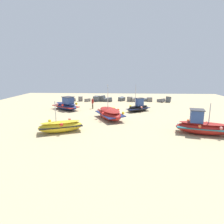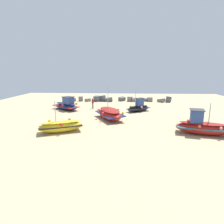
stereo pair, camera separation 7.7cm
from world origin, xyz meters
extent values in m
plane|color=tan|center=(0.00, 0.00, 0.00)|extent=(47.92, 47.92, 0.00)
ellipsoid|color=gold|center=(-5.22, -8.28, 0.53)|extent=(4.38, 3.01, 1.14)
cube|color=black|center=(-5.22, -8.28, 0.58)|extent=(4.22, 2.94, 0.18)
ellipsoid|color=gold|center=(-5.22, -8.28, 0.97)|extent=(3.83, 2.61, 0.25)
cylinder|color=#B7B7BC|center=(-5.60, -8.44, 2.03)|extent=(0.08, 0.08, 1.95)
sphere|color=yellow|center=(-6.43, -7.88, 0.99)|extent=(0.29, 0.29, 0.29)
sphere|color=red|center=(-4.89, -9.06, 0.97)|extent=(0.29, 0.29, 0.29)
sphere|color=#EA7F75|center=(-4.67, -7.13, 0.97)|extent=(0.29, 0.29, 0.29)
ellipsoid|color=black|center=(2.89, 1.67, 0.41)|extent=(3.74, 3.09, 0.87)
cube|color=navy|center=(2.89, 1.67, 0.46)|extent=(3.63, 3.02, 0.11)
ellipsoid|color=black|center=(2.89, 1.67, 0.76)|extent=(3.28, 2.70, 0.17)
cube|color=#2D4784|center=(3.05, 1.78, 1.36)|extent=(1.28, 1.18, 1.06)
cube|color=#333338|center=(3.05, 1.78, 1.92)|extent=(1.48, 1.37, 0.06)
cylinder|color=#B7B7BC|center=(2.44, 1.37, 2.38)|extent=(0.08, 0.08, 3.11)
sphere|color=yellow|center=(1.77, 1.78, 0.74)|extent=(0.31, 0.31, 0.31)
sphere|color=#EA7F75|center=(3.29, 1.08, 0.75)|extent=(0.31, 0.31, 0.31)
sphere|color=orange|center=(3.20, 2.75, 0.67)|extent=(0.31, 0.31, 0.31)
ellipsoid|color=maroon|center=(-0.93, -2.96, 0.61)|extent=(4.09, 5.37, 1.35)
cube|color=navy|center=(-0.93, -2.96, 0.67)|extent=(4.00, 5.19, 0.23)
ellipsoid|color=maroon|center=(-0.93, -2.96, 1.13)|extent=(3.54, 4.70, 0.31)
cylinder|color=#B7B7BC|center=(-1.16, -2.49, 2.68)|extent=(0.08, 0.08, 2.91)
sphere|color=yellow|center=(-0.53, -1.21, 0.99)|extent=(0.33, 0.33, 0.33)
sphere|color=#EA7F75|center=(-2.26, -2.85, 1.12)|extent=(0.33, 0.33, 0.33)
sphere|color=orange|center=(0.09, -2.45, 1.05)|extent=(0.33, 0.33, 0.33)
sphere|color=red|center=(-1.63, -4.09, 0.96)|extent=(0.33, 0.33, 0.33)
sphere|color=yellow|center=(0.71, -3.69, 0.93)|extent=(0.33, 0.33, 0.33)
ellipsoid|color=navy|center=(-7.92, 2.35, 0.50)|extent=(4.81, 4.22, 1.03)
cube|color=maroon|center=(-7.92, 2.35, 0.55)|extent=(4.69, 4.15, 0.11)
ellipsoid|color=#151E45|center=(-7.92, 2.35, 0.93)|extent=(4.22, 3.70, 0.18)
cube|color=#2D4784|center=(-7.36, 1.93, 1.49)|extent=(1.79, 1.75, 0.97)
cube|color=#333338|center=(-7.36, 1.93, 2.01)|extent=(2.07, 2.03, 0.06)
sphere|color=red|center=(-8.38, 3.93, 0.82)|extent=(0.36, 0.36, 0.36)
sphere|color=#EA7F75|center=(-9.04, 1.97, 0.86)|extent=(0.36, 0.36, 0.36)
sphere|color=orange|center=(-7.32, 3.13, 0.78)|extent=(0.36, 0.36, 0.36)
sphere|color=red|center=(-7.98, 1.16, 0.92)|extent=(0.36, 0.36, 0.36)
sphere|color=yellow|center=(-6.26, 2.32, 0.94)|extent=(0.36, 0.36, 0.36)
ellipsoid|color=maroon|center=(8.05, -8.19, 0.56)|extent=(5.06, 2.91, 1.22)
cube|color=#1E6670|center=(8.05, -8.19, 0.61)|extent=(4.88, 2.87, 0.20)
ellipsoid|color=maroon|center=(8.05, -8.19, 1.03)|extent=(4.44, 2.51, 0.27)
cube|color=#2D4784|center=(7.44, -8.03, 1.68)|extent=(1.32, 1.38, 1.13)
cube|color=#333338|center=(7.44, -8.03, 2.27)|extent=(1.54, 1.60, 0.06)
cylinder|color=#B7B7BC|center=(8.45, -8.29, 2.04)|extent=(0.08, 0.08, 1.84)
sphere|color=#EA7F75|center=(9.02, -9.42, 0.97)|extent=(0.26, 0.26, 0.26)
sphere|color=red|center=(8.69, -7.38, 0.88)|extent=(0.26, 0.26, 0.26)
sphere|color=orange|center=(7.40, -8.99, 0.99)|extent=(0.26, 0.26, 0.26)
sphere|color=orange|center=(7.08, -6.95, 0.98)|extent=(0.26, 0.26, 0.26)
cylinder|color=brown|center=(-3.97, 3.54, 0.43)|extent=(0.14, 0.14, 0.86)
cylinder|color=brown|center=(-4.01, 3.39, 0.43)|extent=(0.14, 0.14, 0.86)
cylinder|color=maroon|center=(-3.99, 3.46, 1.14)|extent=(0.32, 0.32, 0.56)
sphere|color=tan|center=(-3.99, 3.46, 1.53)|extent=(0.22, 0.22, 0.22)
cube|color=slate|center=(-8.93, 10.78, 0.26)|extent=(1.20, 1.27, 0.71)
cube|color=slate|center=(-7.49, 10.74, 0.46)|extent=(0.88, 0.73, 0.93)
cube|color=slate|center=(-6.06, 10.37, 0.28)|extent=(1.16, 1.23, 0.65)
cube|color=#4C5156|center=(-4.32, 10.55, 0.53)|extent=(1.43, 1.35, 1.20)
cube|color=#4C5156|center=(-3.21, 10.81, 0.55)|extent=(1.38, 1.14, 1.32)
cube|color=#4C5156|center=(-2.07, 10.46, 0.37)|extent=(1.53, 0.83, 1.04)
cube|color=#4C5156|center=(0.45, 11.58, 0.37)|extent=(1.48, 1.56, 0.95)
cube|color=slate|center=(1.97, 10.92, 0.46)|extent=(1.08, 1.08, 0.96)
cube|color=slate|center=(2.85, 10.98, 0.33)|extent=(1.59, 1.49, 0.91)
cube|color=#4C5156|center=(4.79, 11.49, 0.26)|extent=(1.32, 1.11, 0.69)
cube|color=slate|center=(5.81, 11.11, 0.41)|extent=(0.90, 0.97, 0.86)
cube|color=slate|center=(7.83, 10.54, 0.30)|extent=(1.62, 1.58, 0.87)
cube|color=#4C5156|center=(9.19, 10.52, 0.51)|extent=(1.33, 1.49, 1.28)
camera|label=1|loc=(0.62, -25.49, 5.73)|focal=30.70mm
camera|label=2|loc=(0.69, -25.49, 5.73)|focal=30.70mm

